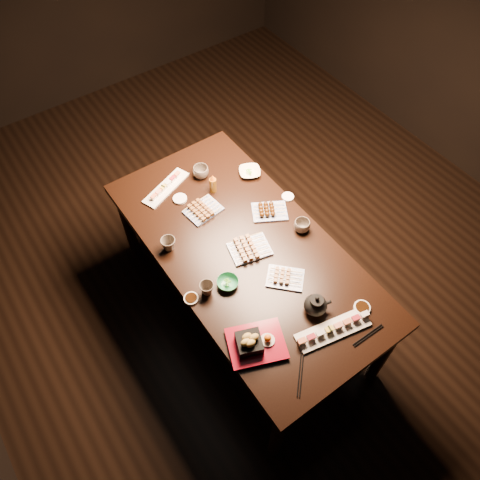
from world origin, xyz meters
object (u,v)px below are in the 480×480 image
teacup_mid_right (302,226)px  teacup_far_left (169,244)px  dining_table (245,282)px  sushi_platter_near (333,329)px  sushi_platter_far (166,186)px  teapot (316,304)px  teacup_near_left (207,289)px  edamame_bowl_green (228,283)px  condiment_bottle (213,183)px  yakitori_plate_center (250,247)px  yakitori_plate_right (285,276)px  edamame_bowl_cream (250,172)px  yakitori_plate_left (203,208)px  tempura_tray (257,340)px  teacup_far_right (201,172)px

teacup_mid_right → teacup_far_left: 0.77m
dining_table → sushi_platter_near: sushi_platter_near is taller
sushi_platter_far → teapot: size_ratio=2.45×
teacup_near_left → teapot: (0.40, -0.41, 0.02)m
teacup_near_left → teacup_mid_right: 0.68m
edamame_bowl_green → condiment_bottle: bearing=63.2°
yakitori_plate_center → teacup_far_left: size_ratio=2.66×
yakitori_plate_right → edamame_bowl_green: yakitori_plate_right is taller
dining_table → yakitori_plate_center: size_ratio=8.00×
edamame_bowl_cream → teacup_near_left: 0.90m
teacup_near_left → teacup_far_left: (-0.02, 0.36, 0.00)m
edamame_bowl_green → yakitori_plate_center: bearing=26.9°
yakitori_plate_left → tempura_tray: tempura_tray is taller
teacup_far_left → teacup_far_right: (0.45, 0.37, -0.00)m
tempura_tray → teacup_near_left: 0.39m
teacup_far_left → sushi_platter_far: bearing=62.3°
teacup_far_right → teapot: size_ratio=0.69×
teacup_mid_right → dining_table: bearing=166.3°
sushi_platter_near → teacup_mid_right: teacup_mid_right is taller
tempura_tray → condiment_bottle: size_ratio=2.07×
condiment_bottle → dining_table: bearing=-101.2°
yakitori_plate_center → edamame_bowl_cream: (0.35, 0.48, -0.01)m
sushi_platter_far → teacup_near_left: bearing=55.0°
yakitori_plate_left → teacup_far_right: teacup_far_right is taller
condiment_bottle → yakitori_plate_right: bearing=-92.7°
yakitori_plate_center → teacup_mid_right: teacup_mid_right is taller
sushi_platter_near → edamame_bowl_cream: bearing=86.6°
yakitori_plate_left → edamame_bowl_cream: yakitori_plate_left is taller
edamame_bowl_green → teacup_mid_right: size_ratio=1.26×
tempura_tray → teacup_mid_right: 0.77m
edamame_bowl_cream → sushi_platter_far: bearing=158.2°
yakitori_plate_right → teacup_mid_right: teacup_mid_right is taller
sushi_platter_far → condiment_bottle: condiment_bottle is taller
tempura_tray → condiment_bottle: condiment_bottle is taller
tempura_tray → teacup_far_right: size_ratio=2.80×
edamame_bowl_green → tempura_tray: size_ratio=0.42×
edamame_bowl_cream → teacup_far_right: size_ratio=1.36×
tempura_tray → teacup_far_right: tempura_tray is taller
teacup_far_left → teapot: (0.42, -0.77, 0.02)m
sushi_platter_far → teapot: bearing=78.9°
yakitori_plate_right → teacup_far_right: size_ratio=1.98×
sushi_platter_near → tempura_tray: (-0.36, 0.16, 0.03)m
edamame_bowl_cream → teacup_far_left: teacup_far_left is taller
yakitori_plate_center → sushi_platter_near: bearing=-71.7°
tempura_tray → yakitori_plate_center: bearing=79.3°
teacup_far_left → teapot: teapot is taller
yakitori_plate_center → condiment_bottle: 0.50m
teacup_mid_right → sushi_platter_near: bearing=-115.6°
yakitori_plate_right → teacup_far_left: size_ratio=2.33×
yakitori_plate_left → tempura_tray: 0.91m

